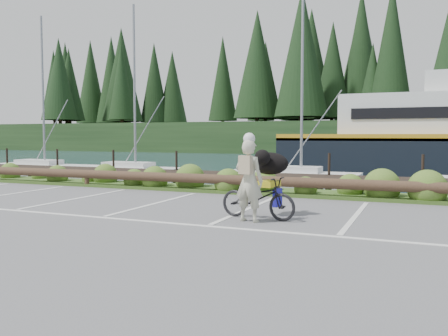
# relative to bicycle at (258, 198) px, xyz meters

# --- Properties ---
(ground) EXTENTS (72.00, 72.00, 0.00)m
(ground) POSITION_rel_bicycle_xyz_m (-0.66, -0.82, -0.46)
(ground) COLOR #575759
(harbor_backdrop) EXTENTS (170.00, 160.00, 30.00)m
(harbor_backdrop) POSITION_rel_bicycle_xyz_m (-0.27, 77.64, -0.46)
(harbor_backdrop) COLOR #1B3442
(harbor_backdrop) RESTS_ON ground
(vegetation_strip) EXTENTS (34.00, 1.60, 0.10)m
(vegetation_strip) POSITION_rel_bicycle_xyz_m (-0.66, 4.48, -0.41)
(vegetation_strip) COLOR #3D5B21
(vegetation_strip) RESTS_ON ground
(log_rail) EXTENTS (32.00, 0.30, 0.60)m
(log_rail) POSITION_rel_bicycle_xyz_m (-0.66, 3.78, -0.46)
(log_rail) COLOR #443021
(log_rail) RESTS_ON ground
(bicycle) EXTENTS (1.84, 0.87, 0.93)m
(bicycle) POSITION_rel_bicycle_xyz_m (0.00, 0.00, 0.00)
(bicycle) COLOR black
(bicycle) RESTS_ON ground
(cyclist) EXTENTS (0.69, 0.50, 1.74)m
(cyclist) POSITION_rel_bicycle_xyz_m (-0.06, -0.41, 0.40)
(cyclist) COLOR beige
(cyclist) RESTS_ON ground
(dog) EXTENTS (0.56, 0.94, 0.51)m
(dog) POSITION_rel_bicycle_xyz_m (0.08, 0.56, 0.72)
(dog) COLOR black
(dog) RESTS_ON bicycle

